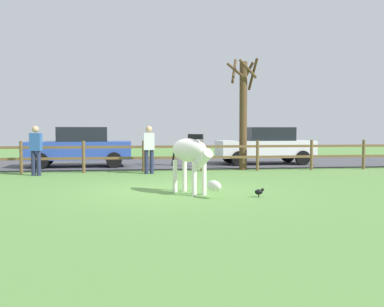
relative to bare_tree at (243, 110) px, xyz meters
name	(u,v)px	position (x,y,z in m)	size (l,w,h in m)	color
ground_plane	(173,191)	(-3.18, -5.37, -2.24)	(60.00, 60.00, 0.00)	#5B8C42
parking_asphalt	(152,162)	(-3.18, 3.93, -2.22)	(28.00, 7.40, 0.05)	#47474C
paddock_fence	(144,154)	(-3.73, -0.37, -1.60)	(21.02, 0.11, 1.12)	brown
bare_tree	(243,110)	(0.00, 0.00, 0.00)	(1.10, 1.13, 4.19)	#513A23
zebra	(191,155)	(-2.81, -6.03, -1.32)	(1.12, 1.78, 1.41)	white
crow_on_grass	(259,192)	(-1.38, -6.77, -2.12)	(0.22, 0.10, 0.20)	black
parked_car_white	(266,145)	(1.52, 2.06, -1.40)	(4.02, 1.91, 1.56)	white
parked_car_blue	(80,147)	(-6.16, 1.77, -1.40)	(4.07, 2.01, 1.56)	#2D4CAD
visitor_left_of_tree	(36,148)	(-7.27, -1.14, -1.34)	(0.40, 0.29, 1.64)	#232847
visitor_right_of_tree	(149,147)	(-3.57, -1.03, -1.34)	(0.36, 0.23, 1.64)	#232847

